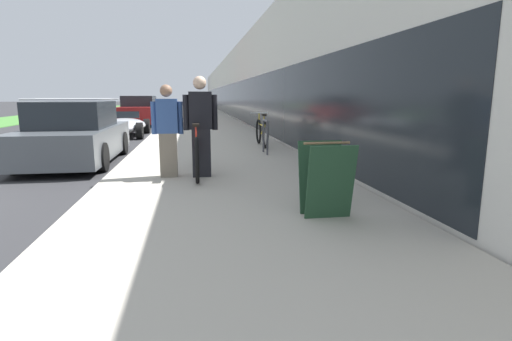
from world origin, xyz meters
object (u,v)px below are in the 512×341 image
object	(u,v)px
sandwich_board_sign	(326,179)
tandem_bicycle	(196,151)
vintage_roadster_curbside	(122,126)
parked_sedan_far	(140,112)
bike_rack_hoop	(265,133)
parked_sedan_curbside	(75,135)
person_bystander	(168,131)
cruiser_bike_nearest	(262,132)
person_rider	(201,127)

from	to	relation	value
sandwich_board_sign	tandem_bicycle	bearing A→B (deg)	116.73
vintage_roadster_curbside	parked_sedan_far	size ratio (longest dim) A/B	0.88
bike_rack_hoop	vintage_roadster_curbside	bearing A→B (deg)	126.27
parked_sedan_curbside	person_bystander	bearing A→B (deg)	-47.90
person_bystander	parked_sedan_curbside	xyz separation A→B (m)	(-2.23, 2.47, -0.28)
parked_sedan_curbside	parked_sedan_far	size ratio (longest dim) A/B	0.91
tandem_bicycle	cruiser_bike_nearest	world-z (taller)	tandem_bicycle
bike_rack_hoop	person_rider	bearing A→B (deg)	-121.76
vintage_roadster_curbside	parked_sedan_far	distance (m)	6.21
bike_rack_hoop	cruiser_bike_nearest	distance (m)	1.58
cruiser_bike_nearest	bike_rack_hoop	bearing A→B (deg)	-96.51
person_rider	vintage_roadster_curbside	size ratio (longest dim) A/B	0.44
sandwich_board_sign	vintage_roadster_curbside	bearing A→B (deg)	110.31
parked_sedan_curbside	vintage_roadster_curbside	world-z (taller)	parked_sedan_curbside
cruiser_bike_nearest	vintage_roadster_curbside	world-z (taller)	cruiser_bike_nearest
bike_rack_hoop	parked_sedan_curbside	distance (m)	4.46
vintage_roadster_curbside	tandem_bicycle	bearing A→B (deg)	-72.11
bike_rack_hoop	cruiser_bike_nearest	size ratio (longest dim) A/B	0.45
person_bystander	person_rider	bearing A→B (deg)	-5.76
tandem_bicycle	sandwich_board_sign	distance (m)	3.34
tandem_bicycle	vintage_roadster_curbside	size ratio (longest dim) A/B	0.66
sandwich_board_sign	parked_sedan_curbside	size ratio (longest dim) A/B	0.22
tandem_bicycle	cruiser_bike_nearest	xyz separation A→B (m)	(1.92, 3.91, -0.01)
tandem_bicycle	sandwich_board_sign	bearing A→B (deg)	-63.27
person_rider	parked_sedan_curbside	size ratio (longest dim) A/B	0.42
bike_rack_hoop	parked_sedan_curbside	world-z (taller)	parked_sedan_curbside
cruiser_bike_nearest	vintage_roadster_curbside	bearing A→B (deg)	135.83
person_rider	bike_rack_hoop	xyz separation A→B (m)	(1.65, 2.67, -0.38)
sandwich_board_sign	parked_sedan_curbside	bearing A→B (deg)	129.18
cruiser_bike_nearest	tandem_bicycle	bearing A→B (deg)	-116.12
vintage_roadster_curbside	person_bystander	bearing A→B (deg)	-75.64
person_rider	vintage_roadster_curbside	world-z (taller)	person_rider
person_bystander	parked_sedan_far	bearing A→B (deg)	98.88
person_rider	vintage_roadster_curbside	xyz separation A→B (m)	(-2.80, 8.73, -0.59)
bike_rack_hoop	sandwich_board_sign	size ratio (longest dim) A/B	0.94
person_bystander	cruiser_bike_nearest	distance (m)	4.84
cruiser_bike_nearest	vintage_roadster_curbside	xyz separation A→B (m)	(-4.63, 4.50, -0.10)
sandwich_board_sign	parked_sedan_far	size ratio (longest dim) A/B	0.20
parked_sedan_far	tandem_bicycle	bearing A→B (deg)	-79.09
person_bystander	vintage_roadster_curbside	xyz separation A→B (m)	(-2.22, 8.67, -0.52)
sandwich_board_sign	cruiser_bike_nearest	bearing A→B (deg)	86.56
vintage_roadster_curbside	parked_sedan_far	world-z (taller)	parked_sedan_far
bike_rack_hoop	parked_sedan_curbside	bearing A→B (deg)	-178.21
tandem_bicycle	sandwich_board_sign	world-z (taller)	tandem_bicycle
bike_rack_hoop	vintage_roadster_curbside	size ratio (longest dim) A/B	0.21
person_rider	person_bystander	distance (m)	0.59
person_rider	parked_sedan_curbside	world-z (taller)	person_rider
tandem_bicycle	parked_sedan_far	bearing A→B (deg)	100.91
cruiser_bike_nearest	parked_sedan_curbside	distance (m)	4.95
tandem_bicycle	cruiser_bike_nearest	bearing A→B (deg)	63.88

